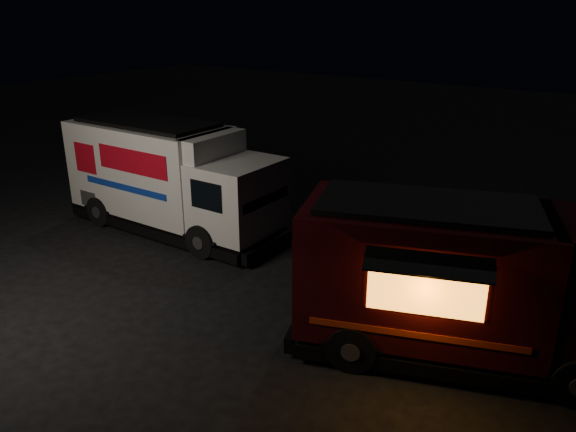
% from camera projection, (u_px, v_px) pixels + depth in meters
% --- Properties ---
extents(ground, '(80.00, 80.00, 0.00)m').
position_uv_depth(ground, '(205.00, 300.00, 13.01)').
color(ground, black).
rests_on(ground, ground).
extents(white_truck, '(7.18, 2.52, 3.24)m').
position_uv_depth(white_truck, '(174.00, 178.00, 16.56)').
color(white_truck, silver).
rests_on(white_truck, ground).
extents(red_truck, '(7.01, 4.50, 3.06)m').
position_uv_depth(red_truck, '(469.00, 283.00, 10.49)').
color(red_truck, '#34090F').
rests_on(red_truck, ground).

